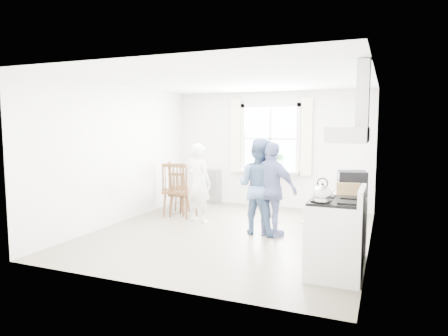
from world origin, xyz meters
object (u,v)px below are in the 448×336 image
windsor_chair_a (178,189)px  windsor_chair_c (173,184)px  person_left (198,183)px  person_right (272,190)px  windsor_chair_b (180,185)px  low_cabinet (347,227)px  stereo_stack (352,183)px  person_mid (259,186)px  gas_stove (336,237)px

windsor_chair_a → windsor_chair_c: 0.26m
windsor_chair_a → person_left: 0.86m
person_right → windsor_chair_b: bearing=2.0°
low_cabinet → stereo_stack: (0.04, 0.03, 0.61)m
stereo_stack → windsor_chair_a: bearing=156.3°
low_cabinet → person_mid: bearing=151.8°
gas_stove → person_right: bearing=130.3°
windsor_chair_b → person_mid: person_mid is taller
gas_stove → person_mid: size_ratio=0.69×
gas_stove → windsor_chair_a: size_ratio=1.27×
gas_stove → low_cabinet: gas_stove is taller
person_mid → person_left: bearing=-4.6°
gas_stove → person_right: size_ratio=0.71×
stereo_stack → gas_stove: bearing=-98.8°
low_cabinet → person_left: bearing=157.8°
person_left → person_mid: person_mid is taller
low_cabinet → person_right: person_right is taller
stereo_stack → windsor_chair_b: size_ratio=0.39×
windsor_chair_a → gas_stove: bearing=-33.7°
low_cabinet → person_left: 3.08m
windsor_chair_b → person_left: size_ratio=0.73×
person_right → person_left: bearing=2.7°
low_cabinet → windsor_chair_c: bearing=158.5°
windsor_chair_c → person_left: (0.68, -0.23, 0.08)m
windsor_chair_b → person_left: person_left is taller
gas_stove → person_mid: person_mid is taller
windsor_chair_b → person_left: (0.49, -0.17, 0.08)m
windsor_chair_a → person_mid: person_mid is taller
gas_stove → windsor_chair_b: bearing=148.1°
low_cabinet → windsor_chair_c: windsor_chair_c is taller
windsor_chair_c → person_right: bearing=-16.8°
windsor_chair_c → person_left: bearing=-18.9°
windsor_chair_c → person_left: size_ratio=0.73×
low_cabinet → windsor_chair_c: (-3.52, 1.39, 0.22)m
windsor_chair_b → gas_stove: bearing=-31.9°
windsor_chair_c → person_right: (2.25, -0.68, 0.12)m
windsor_chair_a → person_left: (0.70, -0.45, 0.22)m
windsor_chair_a → person_mid: size_ratio=0.54×
windsor_chair_c → person_mid: (2.00, -0.57, 0.14)m
person_right → stereo_stack: bearing=171.4°
stereo_stack → person_left: size_ratio=0.28×
person_left → person_right: 1.64m
windsor_chair_a → person_right: person_right is taller
person_mid → gas_stove: bearing=143.7°
person_left → person_right: (1.57, -0.45, 0.03)m
person_mid → windsor_chair_a: bearing=-11.6°
windsor_chair_b → person_right: bearing=-16.7°
person_right → low_cabinet: bearing=169.4°
person_mid → person_right: bearing=167.2°
gas_stove → person_left: size_ratio=0.74×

